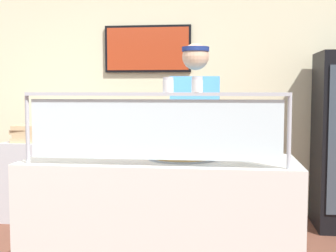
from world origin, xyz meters
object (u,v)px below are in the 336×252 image
worker_figure (196,139)px  pizza_server (176,153)px  pepper_flake_shaker (197,86)px  pizza_box_stack (40,133)px  parmesan_shaker (168,86)px  pizza_tray (183,156)px

worker_figure → pizza_server: bearing=-97.3°
pepper_flake_shaker → worker_figure: worker_figure is taller
pizza_server → pepper_flake_shaker: bearing=-69.1°
pizza_server → pizza_box_stack: (-1.66, 1.75, -0.06)m
parmesan_shaker → pizza_tray: bearing=80.1°
pizza_tray → pizza_box_stack: 2.43m
pizza_tray → pizza_server: size_ratio=1.64×
worker_figure → pizza_box_stack: (-1.75, 1.08, -0.07)m
pizza_server → worker_figure: bearing=75.8°
worker_figure → pizza_box_stack: size_ratio=3.56×
worker_figure → parmesan_shaker: bearing=-95.7°
pizza_tray → pizza_box_stack: pizza_box_stack is taller
pizza_server → pepper_flake_shaker: size_ratio=3.11×
pizza_box_stack → pepper_flake_shaker: bearing=-48.4°
pizza_tray → pizza_server: pizza_server is taller
pizza_tray → pizza_server: (-0.04, -0.02, 0.02)m
worker_figure → pizza_box_stack: 2.06m
pizza_server → parmesan_shaker: 0.52m
pizza_server → worker_figure: 0.68m
pizza_server → worker_figure: worker_figure is taller
pizza_tray → pepper_flake_shaker: (0.11, -0.32, 0.46)m
pizza_tray → pepper_flake_shaker: size_ratio=5.10×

